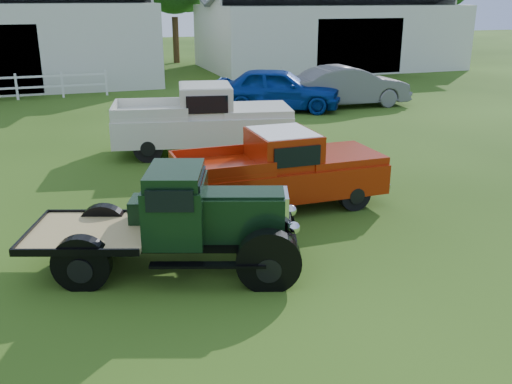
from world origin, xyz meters
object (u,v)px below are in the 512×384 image
object	(u,v)px
vintage_flatbed	(172,220)
misc_car_blue	(278,89)
misc_car_grey	(349,86)
red_pickup	(279,169)
white_pickup	(202,120)

from	to	relation	value
vintage_flatbed	misc_car_blue	world-z (taller)	vintage_flatbed
misc_car_blue	misc_car_grey	bearing A→B (deg)	-66.45
red_pickup	white_pickup	size ratio (longest dim) A/B	0.88
misc_car_grey	red_pickup	bearing A→B (deg)	148.27
misc_car_blue	misc_car_grey	world-z (taller)	misc_car_blue
vintage_flatbed	red_pickup	distance (m)	3.67
white_pickup	misc_car_blue	bearing A→B (deg)	61.70
white_pickup	misc_car_blue	xyz separation A→B (m)	(4.62, 5.68, -0.13)
misc_car_blue	misc_car_grey	size ratio (longest dim) A/B	0.99
red_pickup	vintage_flatbed	bearing A→B (deg)	-141.28
red_pickup	misc_car_grey	xyz separation A→B (m)	(7.34, 10.73, -0.03)
white_pickup	red_pickup	bearing A→B (deg)	-74.00
white_pickup	misc_car_grey	size ratio (longest dim) A/B	1.06
red_pickup	misc_car_blue	bearing A→B (deg)	68.61
vintage_flatbed	misc_car_blue	distance (m)	14.94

